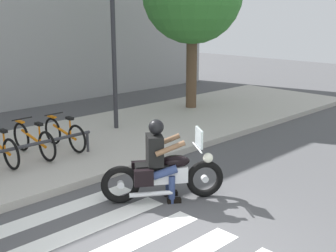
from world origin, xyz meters
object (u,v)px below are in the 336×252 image
Objects in this scene: bicycle_4 at (34,140)px; street_lamp at (114,39)px; rider at (159,154)px; motorcycle at (164,174)px; bicycle_5 at (64,134)px.

bicycle_4 is 3.49m from street_lamp.
street_lamp is at bearing 13.55° from bicycle_4.
bicycle_4 is at bearing 100.20° from rider.
rider is (-0.06, 0.05, 0.37)m from motorcycle.
rider is 0.90× the size of bicycle_5.
street_lamp is (2.16, 4.02, 1.70)m from rider.
rider is 0.84× the size of bicycle_4.
motorcycle is 1.08× the size of bicycle_4.
bicycle_4 is at bearing 101.07° from motorcycle.
street_lamp reaches higher than bicycle_5.
street_lamp is (2.00, 0.67, 2.03)m from bicycle_5.
bicycle_5 is 2.93m from street_lamp.
motorcycle is 5.02m from street_lamp.
motorcycle is 3.40m from bicycle_5.
bicycle_5 is at bearing -161.58° from street_lamp.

